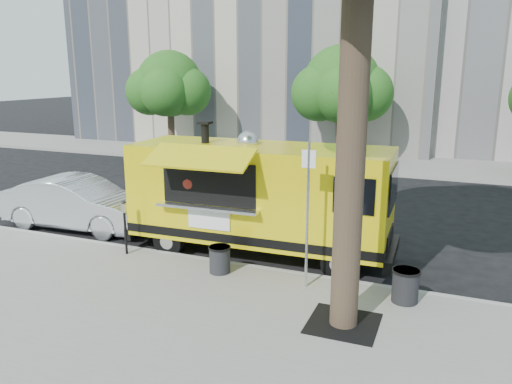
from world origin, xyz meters
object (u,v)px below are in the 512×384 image
(far_tree_b, at_px, (342,84))
(parking_meter, at_px, (125,221))
(sedan, at_px, (79,203))
(far_tree_a, at_px, (170,84))
(trash_bin_left, at_px, (220,259))
(sign_post, at_px, (308,207))
(trash_bin_right, at_px, (405,285))
(food_truck, at_px, (258,195))

(far_tree_b, distance_m, parking_meter, 14.48)
(far_tree_b, bearing_deg, parking_meter, -98.10)
(far_tree_b, relative_size, sedan, 1.21)
(far_tree_a, relative_size, trash_bin_left, 9.03)
(far_tree_a, distance_m, sedan, 13.17)
(sign_post, bearing_deg, sedan, 166.46)
(trash_bin_right, bearing_deg, far_tree_b, 107.57)
(trash_bin_right, bearing_deg, sedan, 169.50)
(sign_post, xyz_separation_m, food_truck, (-1.73, 1.72, -0.33))
(food_truck, relative_size, sedan, 1.46)
(food_truck, height_order, sedan, food_truck)
(far_tree_a, xyz_separation_m, sedan, (4.24, -12.09, -3.03))
(far_tree_a, bearing_deg, sign_post, -50.17)
(trash_bin_right, bearing_deg, sign_post, -178.75)
(parking_meter, bearing_deg, far_tree_b, 81.90)
(far_tree_a, bearing_deg, trash_bin_right, -45.65)
(sign_post, height_order, sedan, sign_post)
(far_tree_a, relative_size, trash_bin_right, 8.28)
(parking_meter, distance_m, sedan, 3.18)
(food_truck, bearing_deg, sign_post, -46.35)
(trash_bin_left, bearing_deg, sign_post, -0.41)
(sedan, bearing_deg, food_truck, -93.26)
(trash_bin_left, bearing_deg, trash_bin_right, 0.42)
(far_tree_a, distance_m, parking_meter, 15.59)
(sedan, distance_m, trash_bin_left, 5.63)
(sedan, bearing_deg, far_tree_a, 16.48)
(parking_meter, bearing_deg, food_truck, 28.36)
(far_tree_a, xyz_separation_m, parking_meter, (7.00, -13.65, -2.79))
(food_truck, bearing_deg, far_tree_b, 92.12)
(far_tree_b, relative_size, food_truck, 0.83)
(far_tree_a, height_order, parking_meter, far_tree_a)
(parking_meter, xyz_separation_m, trash_bin_right, (6.50, -0.16, -0.49))
(far_tree_b, height_order, trash_bin_right, far_tree_b)
(sign_post, distance_m, trash_bin_right, 2.37)
(far_tree_a, relative_size, parking_meter, 4.01)
(far_tree_b, height_order, sedan, far_tree_b)
(trash_bin_right, bearing_deg, parking_meter, 178.61)
(far_tree_b, xyz_separation_m, sedan, (-4.76, -12.49, -3.09))
(far_tree_b, bearing_deg, trash_bin_left, -87.62)
(sign_post, bearing_deg, trash_bin_left, 179.59)
(food_truck, distance_m, trash_bin_right, 4.18)
(far_tree_a, distance_m, sign_post, 18.14)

